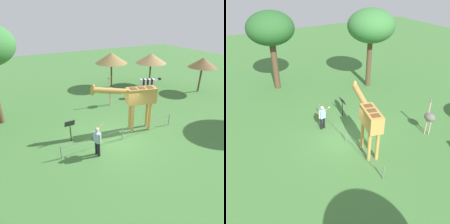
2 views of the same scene
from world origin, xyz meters
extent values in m
plane|color=#427538|center=(0.00, 0.00, 0.00)|extent=(60.00, 60.00, 0.00)
cylinder|color=#C69347|center=(-0.98, -0.22, 0.88)|extent=(0.18, 0.18, 1.76)
cylinder|color=#C69347|center=(-1.09, -0.64, 0.88)|extent=(0.18, 0.18, 1.76)
cylinder|color=#C69347|center=(-2.04, 0.07, 0.88)|extent=(0.18, 0.18, 1.76)
cylinder|color=#C69347|center=(-2.15, -0.36, 0.88)|extent=(0.18, 0.18, 1.76)
cube|color=#C69347|center=(-1.56, -0.29, 2.21)|extent=(1.82, 1.12, 0.90)
cube|color=brown|center=(-1.08, -0.42, 2.67)|extent=(0.46, 0.52, 0.02)
cube|color=brown|center=(-1.56, -0.29, 2.67)|extent=(0.46, 0.52, 0.02)
cube|color=brown|center=(-2.05, -0.16, 2.67)|extent=(0.46, 0.52, 0.02)
cylinder|color=#C69347|center=(0.07, -0.73, 2.64)|extent=(2.25, 0.89, 0.63)
ellipsoid|color=#C69347|center=(1.14, -1.01, 2.79)|extent=(0.42, 0.35, 0.67)
cylinder|color=brown|center=(1.14, -0.95, 2.97)|extent=(0.05, 0.05, 0.14)
cylinder|color=brown|center=(1.14, -1.07, 2.97)|extent=(0.05, 0.05, 0.14)
cylinder|color=black|center=(1.83, 0.73, 0.39)|extent=(0.14, 0.14, 0.78)
cylinder|color=black|center=(1.79, 0.92, 0.39)|extent=(0.14, 0.14, 0.78)
cube|color=#8CBFE0|center=(1.81, 0.82, 1.06)|extent=(0.30, 0.40, 0.55)
sphere|color=#D8AD8C|center=(1.81, 0.82, 1.47)|extent=(0.22, 0.22, 0.22)
cylinder|color=#D8AD8C|center=(1.55, 0.61, 1.47)|extent=(0.46, 0.16, 0.44)
cylinder|color=#D8AD8C|center=(1.77, 1.04, 1.05)|extent=(0.08, 0.08, 0.50)
cube|color=brown|center=(1.90, 0.62, 0.88)|extent=(0.15, 0.22, 0.24)
cylinder|color=black|center=(-5.78, -4.40, 0.47)|extent=(0.12, 0.12, 0.95)
cylinder|color=black|center=(-5.65, -4.13, 0.47)|extent=(0.12, 0.12, 0.95)
cylinder|color=black|center=(-5.06, -4.74, 0.47)|extent=(0.12, 0.12, 0.95)
cylinder|color=black|center=(-4.93, -4.47, 0.47)|extent=(0.12, 0.12, 0.95)
cube|color=silver|center=(-4.89, -4.65, 1.25)|extent=(0.34, 0.47, 0.60)
cube|color=black|center=(-5.04, -4.58, 1.25)|extent=(0.34, 0.47, 0.60)
cube|color=silver|center=(-5.20, -4.51, 1.25)|extent=(0.34, 0.47, 0.60)
cube|color=black|center=(-5.35, -4.43, 1.25)|extent=(0.34, 0.47, 0.60)
cube|color=silver|center=(-5.51, -4.36, 1.25)|extent=(0.34, 0.47, 0.60)
cube|color=black|center=(-5.66, -4.29, 1.25)|extent=(0.34, 0.47, 0.60)
cube|color=silver|center=(-5.82, -4.21, 1.25)|extent=(0.34, 0.47, 0.60)
cylinder|color=silver|center=(-6.03, -4.11, 1.40)|extent=(0.49, 0.37, 0.47)
ellipsoid|color=black|center=(-6.26, -4.01, 1.55)|extent=(0.44, 0.33, 0.22)
cylinder|color=#CC9E93|center=(-1.72, -4.32, 0.45)|extent=(0.07, 0.07, 0.90)
cylinder|color=#CC9E93|center=(-1.88, -4.48, 0.45)|extent=(0.07, 0.07, 0.90)
ellipsoid|color=#66605B|center=(-1.80, -4.40, 1.18)|extent=(0.70, 0.56, 0.49)
cylinder|color=#CC9E93|center=(-1.65, -4.40, 1.73)|extent=(0.08, 0.08, 0.80)
sphere|color=#66605B|center=(-1.65, -4.40, 2.18)|extent=(0.14, 0.14, 0.14)
cylinder|color=brown|center=(-7.60, -6.85, 1.10)|extent=(0.16, 0.16, 2.20)
cone|color=#997A4C|center=(-7.60, -6.85, 2.65)|extent=(2.95, 2.95, 0.90)
cylinder|color=brown|center=(-10.37, -3.18, 1.11)|extent=(0.16, 0.16, 2.21)
cone|color=brown|center=(-10.37, -3.18, 2.64)|extent=(2.46, 2.46, 0.85)
cylinder|color=brown|center=(-4.03, -8.24, 1.15)|extent=(0.16, 0.16, 2.31)
cone|color=olive|center=(-4.03, -8.24, 2.79)|extent=(3.00, 3.00, 0.96)
cylinder|color=black|center=(2.57, -1.03, 0.47)|extent=(0.06, 0.06, 0.95)
cube|color=#2D2D2D|center=(2.57, -1.03, 1.13)|extent=(0.56, 0.21, 0.38)
cylinder|color=slate|center=(-3.50, 0.24, 0.38)|extent=(0.05, 0.05, 0.75)
cylinder|color=slate|center=(0.00, 0.24, 0.38)|extent=(0.05, 0.05, 0.75)
cylinder|color=slate|center=(3.50, 0.24, 0.38)|extent=(0.05, 0.05, 0.75)
cube|color=slate|center=(0.00, 0.24, 0.64)|extent=(7.00, 0.01, 0.01)
cube|color=slate|center=(0.00, 0.24, 0.34)|extent=(7.00, 0.01, 0.01)
camera|label=1|loc=(5.24, 8.42, 6.43)|focal=32.47mm
camera|label=2|loc=(-10.19, 6.46, 8.88)|focal=40.72mm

